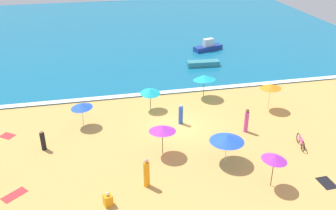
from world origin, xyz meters
name	(u,v)px	position (x,y,z in m)	size (l,w,h in m)	color
ground_plane	(179,127)	(0.00, 0.00, 0.00)	(60.00, 60.00, 0.00)	#E0A856
ocean_water	(133,31)	(0.00, 28.00, 0.05)	(60.00, 44.00, 0.10)	#146B93
wave_breaker_foam	(163,92)	(0.00, 6.30, 0.10)	(57.00, 0.70, 0.01)	white
beach_umbrella_0	(204,77)	(3.44, 4.74, 1.91)	(2.53, 2.55, 2.25)	#4C3823
beach_umbrella_1	(271,86)	(8.08, 1.39, 2.09)	(2.40, 2.40, 2.34)	silver
beach_umbrella_2	(150,91)	(-1.62, 3.39, 1.67)	(1.67, 1.70, 1.95)	#4C3823
beach_umbrella_3	(227,138)	(1.95, -5.04, 1.77)	(2.71, 2.72, 2.03)	silver
beach_umbrella_4	(162,128)	(-1.93, -3.28, 1.97)	(2.21, 2.22, 2.24)	#4C3823
beach_umbrella_5	(81,106)	(-7.18, 1.75, 1.73)	(1.88, 1.86, 1.99)	silver
beach_umbrella_6	(275,158)	(3.76, -8.00, 2.00)	(1.57, 1.55, 2.24)	#4C3823
parked_bicycle	(301,141)	(7.75, -4.42, 0.38)	(0.50, 1.78, 0.76)	black
beachgoer_0	(43,140)	(-9.90, -1.06, 0.72)	(0.35, 0.35, 1.54)	black
beachgoer_1	(246,121)	(4.77, -1.72, 0.91)	(0.44, 0.44, 1.90)	#D84CA5
beachgoer_4	(147,173)	(-3.54, -6.46, 0.91)	(0.50, 0.50, 1.94)	orange
beachgoer_6	(181,114)	(0.27, 0.51, 0.79)	(0.45, 0.45, 1.69)	blue
beachgoer_8	(108,200)	(-5.94, -7.68, 0.37)	(0.59, 0.59, 0.89)	orange
beach_towel_0	(7,136)	(-12.73, 1.37, 0.01)	(1.28, 1.22, 0.01)	red
beach_towel_1	(327,183)	(7.21, -8.53, 0.01)	(0.89, 1.25, 0.01)	black
beach_towel_2	(14,195)	(-11.23, -5.68, 0.01)	(1.53, 1.44, 0.01)	red
small_boat_0	(208,47)	(7.79, 17.17, 0.55)	(3.74, 2.12, 1.41)	navy
small_boat_1	(203,63)	(5.64, 12.10, 0.38)	(3.52, 1.24, 0.56)	teal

